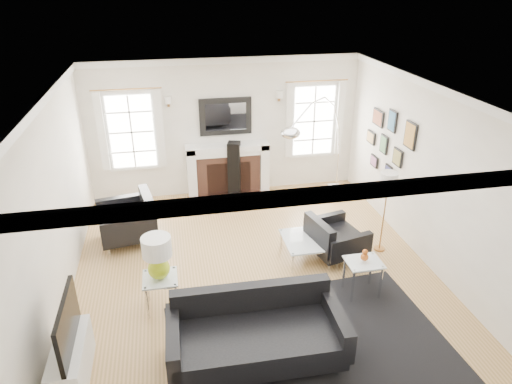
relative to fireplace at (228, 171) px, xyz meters
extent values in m
plane|color=olive|center=(0.00, -2.79, -0.54)|extent=(6.00, 6.00, 0.00)
cube|color=white|center=(0.00, 0.21, 0.86)|extent=(5.50, 0.04, 2.80)
cube|color=white|center=(0.00, -5.79, 0.86)|extent=(5.50, 0.04, 2.80)
cube|color=white|center=(-2.75, -2.79, 0.86)|extent=(0.04, 6.00, 2.80)
cube|color=white|center=(2.75, -2.79, 0.86)|extent=(0.04, 6.00, 2.80)
cube|color=white|center=(0.00, -2.79, 2.26)|extent=(5.50, 6.00, 0.02)
cube|color=white|center=(0.00, -2.79, 2.20)|extent=(5.50, 6.00, 0.12)
cube|color=white|center=(-0.75, 0.01, 0.01)|extent=(0.18, 0.38, 1.10)
cube|color=white|center=(0.75, 0.01, 0.01)|extent=(0.18, 0.38, 1.10)
cube|color=white|center=(0.00, 0.01, 0.51)|extent=(1.70, 0.38, 0.12)
cube|color=white|center=(0.00, 0.01, 0.41)|extent=(1.50, 0.34, 0.10)
cube|color=brown|center=(0.00, 0.03, -0.09)|extent=(1.30, 0.30, 0.90)
cube|color=black|center=(0.00, -0.07, -0.16)|extent=(0.90, 0.10, 0.76)
cube|color=brown|center=(0.00, -0.24, -0.52)|extent=(1.70, 0.50, 0.04)
cube|color=black|center=(0.00, 0.17, 1.11)|extent=(1.05, 0.06, 0.75)
cube|color=white|center=(0.00, 0.13, 1.11)|extent=(0.82, 0.02, 0.55)
cube|color=white|center=(-1.85, 0.18, 0.91)|extent=(1.00, 0.05, 1.60)
cube|color=white|center=(-1.85, 0.15, 0.91)|extent=(0.84, 0.02, 1.44)
cube|color=white|center=(-2.40, 0.08, 0.96)|extent=(0.14, 0.05, 1.55)
cube|color=white|center=(-1.30, 0.08, 0.96)|extent=(0.14, 0.05, 1.55)
cube|color=white|center=(1.85, 0.18, 0.91)|extent=(1.00, 0.05, 1.60)
cube|color=white|center=(1.85, 0.15, 0.91)|extent=(0.84, 0.02, 1.44)
cube|color=white|center=(1.30, 0.08, 0.96)|extent=(0.14, 0.05, 1.55)
cube|color=white|center=(2.40, 0.08, 0.96)|extent=(0.14, 0.05, 1.55)
cube|color=black|center=(2.72, -2.19, 1.31)|extent=(0.03, 0.34, 0.44)
cube|color=#B37A2F|center=(2.70, -2.19, 1.31)|extent=(0.01, 0.29, 0.39)
cube|color=black|center=(2.72, -1.54, 1.36)|extent=(0.03, 0.28, 0.38)
cube|color=teal|center=(2.70, -1.54, 1.36)|extent=(0.01, 0.23, 0.33)
cube|color=black|center=(2.72, -0.99, 1.26)|extent=(0.03, 0.40, 0.30)
cube|color=#9C4D30|center=(2.70, -0.99, 1.26)|extent=(0.01, 0.35, 0.25)
cube|color=black|center=(2.72, -1.89, 0.81)|extent=(0.03, 0.30, 0.30)
cube|color=olive|center=(2.70, -1.89, 0.81)|extent=(0.01, 0.25, 0.25)
cube|color=black|center=(2.72, -1.34, 0.86)|extent=(0.03, 0.26, 0.34)
cube|color=#548C55|center=(2.70, -1.34, 0.86)|extent=(0.01, 0.21, 0.29)
cube|color=black|center=(2.72, -0.79, 0.81)|extent=(0.03, 0.32, 0.24)
cube|color=tan|center=(2.70, -0.79, 0.81)|extent=(0.01, 0.27, 0.19)
cube|color=black|center=(2.72, -1.64, 0.41)|extent=(0.03, 0.24, 0.30)
cube|color=navy|center=(2.70, -1.64, 0.41)|extent=(0.01, 0.19, 0.25)
cube|color=black|center=(2.72, -1.04, 0.41)|extent=(0.03, 0.28, 0.22)
cube|color=#9F5D87|center=(2.70, -1.04, 0.41)|extent=(0.01, 0.23, 0.17)
cube|color=white|center=(-2.45, -4.49, -0.29)|extent=(0.35, 1.00, 0.50)
cube|color=black|center=(-2.40, -4.49, 0.26)|extent=(0.05, 1.00, 0.58)
cube|color=black|center=(0.39, -4.79, -0.54)|extent=(3.61, 3.07, 0.01)
cube|color=black|center=(-0.33, -4.65, -0.24)|extent=(1.99, 0.97, 0.33)
cube|color=black|center=(-0.32, -4.23, 0.00)|extent=(1.97, 0.20, 0.55)
cube|color=black|center=(-1.29, -4.63, -0.10)|extent=(0.17, 0.93, 0.42)
cube|color=black|center=(0.63, -4.67, -0.10)|extent=(0.17, 0.93, 0.42)
cube|color=black|center=(-2.00, -1.49, -0.23)|extent=(1.02, 1.02, 0.33)
cube|color=black|center=(-1.61, -1.42, 0.01)|extent=(0.31, 0.90, 0.55)
cube|color=black|center=(-2.08, -1.05, -0.10)|extent=(0.89, 0.29, 0.42)
cube|color=black|center=(-1.92, -1.92, -0.10)|extent=(0.89, 0.29, 0.42)
cube|color=black|center=(1.40, -2.65, -0.27)|extent=(0.91, 0.91, 0.29)
cube|color=black|center=(1.07, -2.73, -0.06)|extent=(0.30, 0.77, 0.48)
cube|color=black|center=(1.49, -3.02, -0.16)|extent=(0.77, 0.28, 0.36)
cube|color=black|center=(1.32, -2.28, -0.16)|extent=(0.77, 0.28, 0.36)
cube|color=silver|center=(0.93, -2.64, -0.19)|extent=(0.81, 0.81, 0.02)
cylinder|color=silver|center=(0.57, -3.00, -0.36)|extent=(0.04, 0.04, 0.36)
cylinder|color=silver|center=(1.30, -3.00, -0.36)|extent=(0.04, 0.04, 0.36)
cylinder|color=silver|center=(0.57, -2.27, -0.36)|extent=(0.04, 0.04, 0.36)
cylinder|color=silver|center=(1.30, -2.27, -0.36)|extent=(0.04, 0.04, 0.36)
cube|color=silver|center=(-1.43, -3.43, -0.04)|extent=(0.47, 0.47, 0.02)
cylinder|color=silver|center=(-1.62, -3.62, -0.29)|extent=(0.04, 0.04, 0.51)
cylinder|color=silver|center=(-1.24, -3.62, -0.29)|extent=(0.04, 0.04, 0.51)
cylinder|color=silver|center=(-1.62, -3.24, -0.29)|extent=(0.04, 0.04, 0.51)
cylinder|color=silver|center=(-1.24, -3.24, -0.29)|extent=(0.04, 0.04, 0.51)
cube|color=silver|center=(1.41, -3.67, 0.00)|extent=(0.50, 0.42, 0.02)
cylinder|color=silver|center=(1.20, -3.84, -0.27)|extent=(0.04, 0.04, 0.55)
cylinder|color=silver|center=(1.62, -3.84, -0.27)|extent=(0.04, 0.04, 0.55)
cylinder|color=silver|center=(1.20, -3.50, -0.27)|extent=(0.04, 0.04, 0.55)
cylinder|color=silver|center=(1.62, -3.50, -0.27)|extent=(0.04, 0.04, 0.55)
sphere|color=#B4D31A|center=(-1.43, -3.43, 0.12)|extent=(0.29, 0.29, 0.29)
cylinder|color=#B4D31A|center=(-1.43, -3.43, 0.27)|extent=(0.04, 0.04, 0.12)
cylinder|color=white|center=(-1.43, -3.43, 0.46)|extent=(0.39, 0.39, 0.28)
sphere|color=#B65317|center=(1.41, -3.67, 0.08)|extent=(0.11, 0.11, 0.11)
sphere|color=#B65317|center=(1.41, -3.67, 0.17)|extent=(0.08, 0.08, 0.08)
cube|color=white|center=(2.20, -0.50, -0.45)|extent=(0.24, 0.39, 0.19)
ellipsoid|color=silver|center=(0.84, -1.67, 1.30)|extent=(0.33, 0.33, 0.20)
cylinder|color=#AC763B|center=(2.20, -2.63, -0.53)|extent=(0.18, 0.18, 0.03)
cylinder|color=#AC763B|center=(2.20, -2.63, 0.09)|extent=(0.02, 0.02, 1.25)
cylinder|color=white|center=(2.20, -2.63, 0.76)|extent=(0.29, 0.29, 0.23)
cube|color=black|center=(0.11, -0.14, 0.06)|extent=(0.30, 0.30, 1.20)
camera|label=1|loc=(-1.15, -8.65, 3.68)|focal=32.00mm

